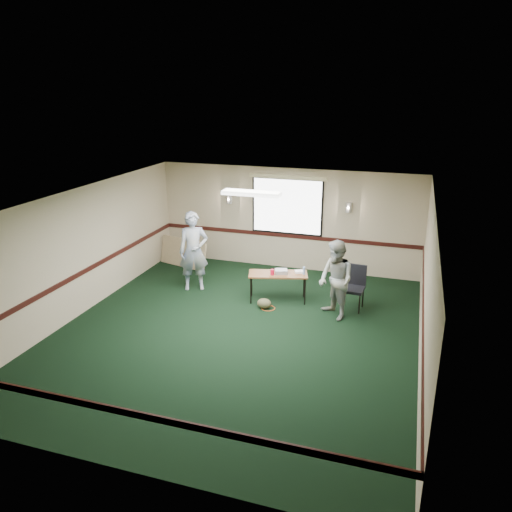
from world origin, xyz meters
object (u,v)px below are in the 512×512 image
(person_right, at_px, (336,280))
(person_left, at_px, (194,251))
(folding_table, at_px, (278,275))
(conference_chair, at_px, (354,283))
(projector, at_px, (281,272))

(person_right, bearing_deg, person_left, -141.44)
(folding_table, bearing_deg, conference_chair, -10.63)
(person_left, distance_m, person_right, 3.54)
(folding_table, distance_m, person_left, 2.14)
(projector, height_order, conference_chair, conference_chair)
(conference_chair, bearing_deg, projector, -171.31)
(conference_chair, xyz_separation_m, person_right, (-0.31, -0.62, 0.28))
(person_left, bearing_deg, folding_table, -27.44)
(person_right, bearing_deg, conference_chair, 110.91)
(projector, distance_m, conference_chair, 1.64)
(folding_table, height_order, conference_chair, conference_chair)
(conference_chair, relative_size, person_right, 0.58)
(person_left, bearing_deg, person_right, -34.48)
(conference_chair, distance_m, person_left, 3.83)
(projector, relative_size, person_left, 0.14)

